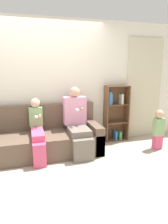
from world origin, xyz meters
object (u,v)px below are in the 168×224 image
(bookshelf, at_px, (115,113))
(couch, at_px, (43,139))
(adult_seated, at_px, (77,120))
(toddler_standing, at_px, (158,128))
(child_seated, at_px, (37,130))

(bookshelf, bearing_deg, couch, -168.96)
(bookshelf, bearing_deg, adult_seated, -157.64)
(adult_seated, bearing_deg, toddler_standing, -11.61)
(couch, distance_m, adult_seated, 0.74)
(couch, relative_size, bookshelf, 1.75)
(child_seated, bearing_deg, adult_seated, 3.85)
(toddler_standing, xyz_separation_m, bookshelf, (-0.60, 0.73, 0.18))
(toddler_standing, height_order, bookshelf, bookshelf)
(child_seated, xyz_separation_m, toddler_standing, (2.33, -0.27, -0.09))
(adult_seated, xyz_separation_m, bookshelf, (0.98, 0.40, -0.01))
(child_seated, bearing_deg, bookshelf, 14.69)
(couch, height_order, adult_seated, adult_seated)
(couch, distance_m, toddler_standing, 2.27)
(toddler_standing, relative_size, bookshelf, 0.65)
(adult_seated, relative_size, child_seated, 1.19)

